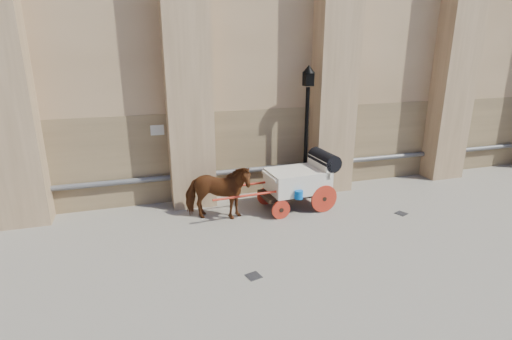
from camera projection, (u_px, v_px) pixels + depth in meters
name	position (u px, v px, depth m)	size (l,w,h in m)	color
ground	(253.00, 250.00, 10.43)	(90.00, 90.00, 0.00)	gray
horse	(217.00, 193.00, 11.98)	(0.93, 2.05, 1.73)	brown
carriage	(302.00, 179.00, 12.84)	(4.22, 1.56, 1.82)	black
street_lamp	(306.00, 129.00, 13.44)	(0.42, 0.42, 4.48)	black
drain_grate_near	(254.00, 276.00, 9.23)	(0.32, 0.32, 0.01)	black
drain_grate_far	(401.00, 213.00, 12.62)	(0.32, 0.32, 0.01)	black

